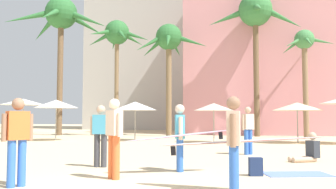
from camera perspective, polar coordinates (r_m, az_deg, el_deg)
name	(u,v)px	position (r m, az deg, el deg)	size (l,w,h in m)	color
hotel_pink	(292,47)	(34.00, 18.94, 7.06)	(17.66, 10.48, 15.09)	pink
hotel_tower_gray	(150,31)	(45.55, -2.82, 9.98)	(13.11, 9.69, 24.14)	#BCB7AD
palm_tree_far_left	(117,38)	(27.52, -8.00, 8.81)	(4.99, 4.57, 8.57)	brown
palm_tree_left	(169,44)	(26.78, 0.08, 7.94)	(5.34, 5.49, 8.20)	brown
palm_tree_center	(304,51)	(27.02, 20.66, 6.41)	(3.51, 3.82, 7.45)	#896B4C
palm_tree_right	(61,20)	(30.00, -16.49, 11.18)	(7.71, 7.79, 10.73)	brown
palm_tree_far_right	(256,16)	(27.73, 13.60, 11.93)	(6.77, 7.00, 10.40)	brown
cafe_umbrella_0	(135,106)	(21.26, -5.19, -1.80)	(2.55, 2.55, 2.27)	gray
cafe_umbrella_2	(214,107)	(19.70, 7.20, -1.95)	(2.16, 2.16, 2.11)	gray
cafe_umbrella_3	(297,106)	(20.46, 19.63, -1.79)	(2.63, 2.63, 2.14)	gray
cafe_umbrella_4	(56,104)	(22.35, -17.14, -1.42)	(2.56, 2.56, 2.39)	gray
cafe_umbrella_6	(23,102)	(24.00, -21.80, -1.09)	(2.71, 2.71, 2.49)	gray
beach_towel	(297,174)	(9.26, 19.56, -11.71)	(1.52, 0.86, 0.01)	#6684E0
backpack	(256,167)	(8.75, 13.59, -11.01)	(0.34, 0.30, 0.42)	navy
person_mid_left	(308,151)	(11.96, 21.20, -8.32)	(0.96, 0.77, 0.89)	#D1A889
person_mid_center	(234,141)	(6.58, 10.32, -7.20)	(3.04, 1.01, 1.71)	blue
person_far_right	(179,135)	(9.03, 1.76, -6.37)	(2.63, 1.32, 1.67)	blue
person_near_left	(114,135)	(8.10, -8.47, -6.24)	(0.52, 0.47, 1.76)	orange
person_far_left	(17,138)	(7.68, -22.60, -6.29)	(0.43, 0.54, 1.72)	blue
person_mid_right	(101,133)	(10.09, -10.55, -5.97)	(0.60, 0.25, 1.68)	#3D3D42
person_near_right	(248,128)	(13.57, 12.47, -5.20)	(0.49, 0.50, 1.73)	blue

